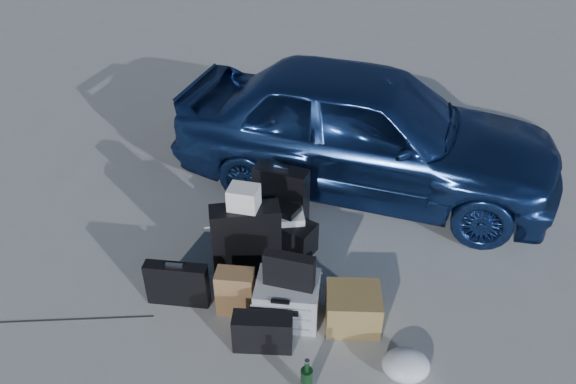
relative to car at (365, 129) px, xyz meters
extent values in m
plane|color=#9E9F9A|center=(-0.64, -2.10, -0.66)|extent=(60.00, 60.00, 0.00)
imported|color=navy|center=(0.00, 0.00, 0.00)|extent=(3.94, 1.79, 1.31)
cube|color=#ADB1B3|center=(-0.27, -2.04, -0.48)|extent=(0.54, 0.46, 0.35)
cube|color=black|center=(-0.25, -2.06, -0.16)|extent=(0.39, 0.10, 0.29)
cube|color=black|center=(-1.16, -2.12, -0.46)|extent=(0.51, 0.18, 0.39)
cube|color=black|center=(-0.62, -0.94, -0.33)|extent=(0.52, 0.24, 0.65)
cube|color=black|center=(-0.73, -1.64, -0.31)|extent=(0.61, 0.42, 0.69)
cube|color=white|center=(-0.74, -1.63, 0.13)|extent=(0.24, 0.20, 0.19)
cube|color=black|center=(-0.53, -1.22, -0.50)|extent=(0.66, 0.44, 0.30)
cube|color=white|center=(-0.54, -1.20, -0.32)|extent=(0.45, 0.40, 0.07)
cube|color=black|center=(-0.53, -1.19, -0.26)|extent=(0.31, 0.26, 0.06)
cube|color=olive|center=(-0.68, -2.08, -0.46)|extent=(0.32, 0.22, 0.39)
cube|color=#9C8144|center=(0.24, -1.98, -0.50)|extent=(0.48, 0.45, 0.31)
ellipsoid|color=white|center=(0.69, -2.36, -0.56)|extent=(0.40, 0.37, 0.19)
cube|color=black|center=(-0.37, -2.39, -0.50)|extent=(0.47, 0.25, 0.31)
cylinder|color=black|center=(0.04, -2.70, -0.49)|extent=(0.10, 0.10, 0.33)
camera|label=1|loc=(0.54, -5.05, 2.72)|focal=35.00mm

